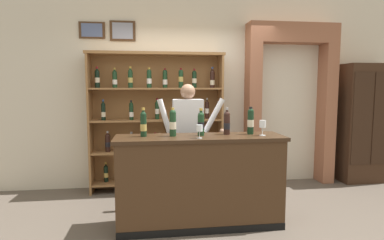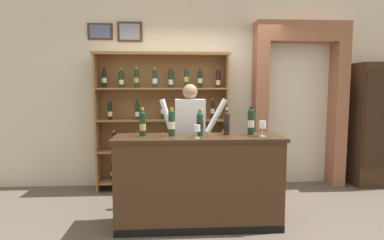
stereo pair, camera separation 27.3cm
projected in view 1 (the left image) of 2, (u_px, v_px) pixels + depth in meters
name	position (u px, v px, depth m)	size (l,w,h in m)	color
ground_plane	(207.00, 225.00, 3.63)	(14.00, 14.00, 0.02)	brown
back_wall	(190.00, 82.00, 5.06)	(12.00, 0.19, 3.31)	beige
wine_shelf	(157.00, 117.00, 4.79)	(2.02, 0.35, 2.08)	olive
archway_doorway	(288.00, 95.00, 5.17)	(1.46, 0.45, 2.57)	#935B42
side_cabinet	(364.00, 123.00, 5.22)	(0.74, 0.42, 1.95)	#382316
tasting_counter	(200.00, 181.00, 3.56)	(1.89, 0.53, 1.03)	#422B19
shopkeeper	(188.00, 132.00, 4.09)	(0.90, 0.22, 1.61)	#2D3347
tasting_bottle_riserva	(143.00, 124.00, 3.46)	(0.07, 0.07, 0.32)	black
tasting_bottle_brunello	(173.00, 122.00, 3.48)	(0.08, 0.08, 0.32)	#19381E
tasting_bottle_chianti	(201.00, 123.00, 3.53)	(0.08, 0.08, 0.31)	#19381E
tasting_bottle_grappa	(227.00, 123.00, 3.62)	(0.07, 0.07, 0.31)	black
tasting_bottle_super_tuscan	(251.00, 121.00, 3.64)	(0.07, 0.07, 0.32)	black
wine_glass_spare	(199.00, 129.00, 3.34)	(0.07, 0.07, 0.15)	silver
wine_glass_center	(263.00, 125.00, 3.53)	(0.07, 0.07, 0.17)	silver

